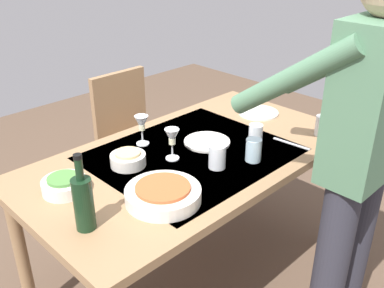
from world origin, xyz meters
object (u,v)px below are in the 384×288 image
at_px(person_server, 357,154).
at_px(water_cup_far_left, 253,150).
at_px(water_cup_near_right, 217,156).
at_px(wine_bottle, 83,202).
at_px(wine_glass_right, 142,125).
at_px(side_bowl_bread, 128,159).
at_px(water_cup_near_left, 322,126).
at_px(dinner_plate_far, 258,113).
at_px(wine_glass_left, 172,138).
at_px(serving_bowl_pasta, 163,194).
at_px(dinner_plate_near, 207,142).
at_px(dining_table, 192,168).
at_px(water_cup_far_right, 256,133).
at_px(chair_near, 130,133).
at_px(side_bowl_salad, 64,185).

relative_size(person_server, water_cup_far_left, 15.74).
bearing_deg(water_cup_near_right, wine_bottle, -2.76).
height_order(wine_glass_right, side_bowl_bread, wine_glass_right).
bearing_deg(water_cup_near_left, dinner_plate_far, -90.58).
relative_size(wine_glass_left, wine_glass_right, 1.00).
distance_m(wine_glass_right, serving_bowl_pasta, 0.53).
xyz_separation_m(serving_bowl_pasta, dinner_plate_near, (-0.50, -0.23, -0.03)).
bearing_deg(serving_bowl_pasta, dining_table, -150.37).
bearing_deg(dinner_plate_far, water_cup_far_left, 35.07).
bearing_deg(person_server, water_cup_far_left, -84.61).
relative_size(water_cup_far_right, side_bowl_bread, 0.57).
height_order(wine_glass_left, dinner_plate_near, wine_glass_left).
height_order(wine_glass_left, water_cup_near_right, wine_glass_left).
distance_m(dining_table, side_bowl_bread, 0.33).
xyz_separation_m(water_cup_near_left, dinner_plate_near, (0.48, -0.35, -0.05)).
bearing_deg(water_cup_near_left, side_bowl_bread, -26.14).
bearing_deg(water_cup_near_right, dinner_plate_far, -158.03).
distance_m(dining_table, chair_near, 0.88).
bearing_deg(water_cup_far_right, water_cup_near_left, 147.78).
bearing_deg(person_server, dinner_plate_near, -85.20).
distance_m(water_cup_near_right, dinner_plate_far, 0.69).
height_order(wine_bottle, dinner_plate_far, wine_bottle).
height_order(water_cup_near_left, water_cup_far_right, water_cup_near_left).
relative_size(dining_table, water_cup_near_right, 15.00).
height_order(person_server, wine_glass_left, person_server).
bearing_deg(wine_glass_left, chair_near, -113.59).
distance_m(water_cup_far_right, side_bowl_bread, 0.65).
distance_m(wine_glass_left, side_bowl_bread, 0.22).
bearing_deg(wine_bottle, water_cup_near_left, 172.00).
xyz_separation_m(wine_bottle, side_bowl_bread, (-0.39, -0.26, -0.08)).
xyz_separation_m(dining_table, wine_bottle, (0.67, 0.14, 0.19)).
xyz_separation_m(dining_table, dinner_plate_far, (-0.62, -0.08, 0.08)).
bearing_deg(wine_glass_right, dining_table, 112.98).
xyz_separation_m(water_cup_near_left, side_bowl_bread, (0.90, -0.44, -0.02)).
height_order(wine_bottle, water_cup_far_right, wine_bottle).
xyz_separation_m(person_server, water_cup_far_right, (-0.12, -0.57, -0.14)).
distance_m(dining_table, water_cup_near_left, 0.71).
bearing_deg(chair_near, water_cup_far_left, 84.91).
bearing_deg(serving_bowl_pasta, side_bowl_bread, -103.48).
bearing_deg(dinner_plate_far, wine_bottle, 9.86).
xyz_separation_m(person_server, water_cup_near_right, (0.21, -0.53, -0.13)).
height_order(side_bowl_salad, side_bowl_bread, same).
bearing_deg(dinner_plate_near, dinner_plate_far, -173.50).
bearing_deg(wine_glass_left, wine_glass_right, -89.63).
height_order(person_server, side_bowl_salad, person_server).
bearing_deg(dining_table, water_cup_far_right, 157.24).
xyz_separation_m(water_cup_near_right, dinner_plate_far, (-0.64, -0.26, -0.05)).
distance_m(chair_near, dinner_plate_far, 0.87).
height_order(water_cup_near_right, serving_bowl_pasta, water_cup_near_right).
distance_m(side_bowl_bread, dinner_plate_far, 0.91).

